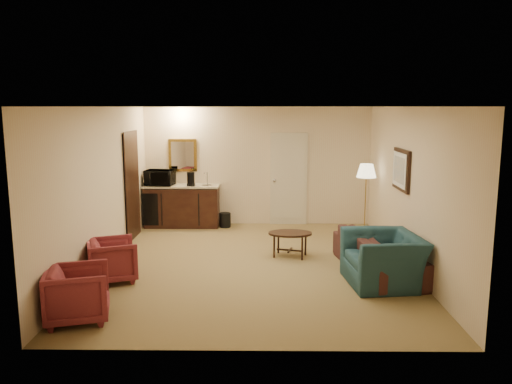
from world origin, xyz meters
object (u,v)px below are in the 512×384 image
wetbar_cabinet (182,206)px  waste_bin (225,220)px  rose_chair_near (112,258)px  coffee_table (290,244)px  sofa (378,247)px  rose_chair_far (78,291)px  teal_armchair (384,251)px  floor_lamp (365,200)px  coffee_maker (191,179)px  microwave (160,176)px

wetbar_cabinet → waste_bin: size_ratio=5.24×
wetbar_cabinet → rose_chair_near: 3.56m
coffee_table → sofa: bearing=-31.7°
rose_chair_near → rose_chair_far: 1.43m
sofa → coffee_table: size_ratio=2.77×
sofa → rose_chair_near: sofa is taller
rose_chair_near → rose_chair_far: rose_chair_far is taller
wetbar_cabinet → coffee_table: 3.19m
rose_chair_near → rose_chair_far: bearing=158.9°
rose_chair_far → waste_bin: bearing=-32.4°
sofa → teal_armchair: 0.54m
wetbar_cabinet → teal_armchair: (3.55, -3.62, 0.05)m
teal_armchair → floor_lamp: floor_lamp is taller
coffee_maker → microwave: bearing=170.1°
rose_chair_near → sofa: bearing=-105.1°
microwave → wetbar_cabinet: bearing=12.8°
wetbar_cabinet → microwave: bearing=-176.0°
teal_armchair → rose_chair_far: bearing=-78.1°
waste_bin → microwave: microwave is taller
microwave → coffee_maker: (0.69, -0.09, -0.05)m
wetbar_cabinet → sofa: (3.60, -3.09, -0.05)m
rose_chair_near → microwave: 3.58m
wetbar_cabinet → teal_armchair: teal_armchair is taller
rose_chair_near → waste_bin: rose_chair_near is taller
floor_lamp → teal_armchair: bearing=-96.1°
teal_armchair → sofa: bearing=168.3°
wetbar_cabinet → rose_chair_near: (-0.50, -3.53, -0.11)m
rose_chair_far → waste_bin: 5.10m
floor_lamp → coffee_maker: bearing=169.4°
teal_armchair → rose_chair_far: 4.27m
coffee_table → microwave: bearing=140.7°
coffee_maker → waste_bin: bearing=1.2°
teal_armchair → coffee_maker: (-3.33, 3.50, 0.57)m
teal_armchair → rose_chair_far: size_ratio=1.56×
microwave → coffee_maker: microwave is taller
rose_chair_far → coffee_maker: (0.72, 4.83, 0.70)m
sofa → floor_lamp: size_ratio=1.42×
rose_chair_near → coffee_table: size_ratio=0.93×
wetbar_cabinet → rose_chair_far: bearing=-95.8°
wetbar_cabinet → rose_chair_far: 4.98m
waste_bin → wetbar_cabinet: bearing=175.8°
coffee_table → waste_bin: 2.55m
rose_chair_far → floor_lamp: (4.35, 4.16, 0.37)m
teal_armchair → coffee_table: teal_armchair is taller
rose_chair_far → waste_bin: size_ratio=2.38×
teal_armchair → rose_chair_near: bearing=-97.6°
teal_armchair → microwave: microwave is taller
wetbar_cabinet → waste_bin: wetbar_cabinet is taller
wetbar_cabinet → teal_armchair: bearing=-45.6°
coffee_table → coffee_maker: (-2.03, 2.14, 0.85)m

